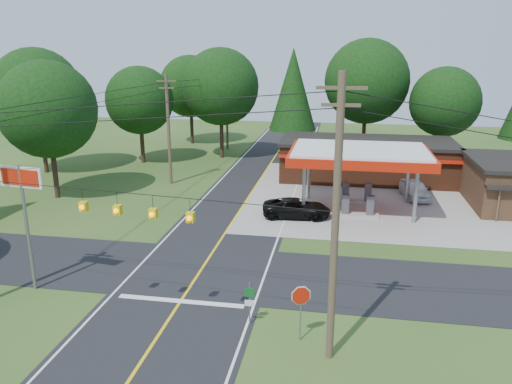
% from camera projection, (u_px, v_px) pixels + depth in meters
% --- Properties ---
extents(ground, '(120.00, 120.00, 0.00)m').
position_uv_depth(ground, '(200.00, 271.00, 28.43)').
color(ground, '#294C1A').
rests_on(ground, ground).
extents(main_highway, '(8.00, 120.00, 0.02)m').
position_uv_depth(main_highway, '(200.00, 271.00, 28.42)').
color(main_highway, black).
rests_on(main_highway, ground).
extents(cross_road, '(70.00, 7.00, 0.02)m').
position_uv_depth(cross_road, '(200.00, 271.00, 28.42)').
color(cross_road, black).
rests_on(cross_road, ground).
extents(lane_center_yellow, '(0.15, 110.00, 0.00)m').
position_uv_depth(lane_center_yellow, '(200.00, 271.00, 28.42)').
color(lane_center_yellow, yellow).
rests_on(lane_center_yellow, main_highway).
extents(gas_canopy, '(10.60, 7.40, 4.88)m').
position_uv_depth(gas_canopy, '(360.00, 156.00, 38.05)').
color(gas_canopy, gray).
rests_on(gas_canopy, ground).
extents(convenience_store, '(16.40, 7.55, 3.80)m').
position_uv_depth(convenience_store, '(366.00, 159.00, 47.99)').
color(convenience_store, brown).
rests_on(convenience_store, ground).
extents(utility_pole_near_right, '(1.80, 0.30, 11.50)m').
position_uv_depth(utility_pole_near_right, '(335.00, 220.00, 18.91)').
color(utility_pole_near_right, '#473828').
rests_on(utility_pole_near_right, ground).
extents(utility_pole_far_left, '(1.80, 0.30, 10.00)m').
position_uv_depth(utility_pole_far_left, '(169.00, 128.00, 45.32)').
color(utility_pole_far_left, '#473828').
rests_on(utility_pole_far_left, ground).
extents(utility_pole_north, '(0.30, 0.30, 9.50)m').
position_uv_depth(utility_pole_north, '(227.00, 111.00, 61.28)').
color(utility_pole_north, '#473828').
rests_on(utility_pole_north, ground).
extents(overhead_beacons, '(17.04, 2.04, 1.03)m').
position_uv_depth(overhead_beacons, '(134.00, 196.00, 21.18)').
color(overhead_beacons, black).
rests_on(overhead_beacons, ground).
extents(treeline_backdrop, '(70.27, 51.59, 13.30)m').
position_uv_depth(treeline_backdrop, '(274.00, 98.00, 48.92)').
color(treeline_backdrop, '#332316').
rests_on(treeline_backdrop, ground).
extents(suv_car, '(5.40, 5.40, 1.40)m').
position_uv_depth(suv_car, '(297.00, 208.00, 37.27)').
color(suv_car, black).
rests_on(suv_car, ground).
extents(sedan_car, '(5.22, 5.22, 1.54)m').
position_uv_depth(sedan_car, '(415.00, 189.00, 42.01)').
color(sedan_car, white).
rests_on(sedan_car, ground).
extents(big_stop_sign, '(2.49, 0.43, 6.73)m').
position_uv_depth(big_stop_sign, '(23.00, 199.00, 24.94)').
color(big_stop_sign, gray).
rests_on(big_stop_sign, ground).
extents(octagonal_stop_sign, '(0.84, 0.37, 2.60)m').
position_uv_depth(octagonal_stop_sign, '(301.00, 300.00, 21.17)').
color(octagonal_stop_sign, gray).
rests_on(octagonal_stop_sign, ground).
extents(route_sign_post, '(0.43, 0.09, 2.10)m').
position_uv_depth(route_sign_post, '(249.00, 300.00, 22.63)').
color(route_sign_post, gray).
rests_on(route_sign_post, ground).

